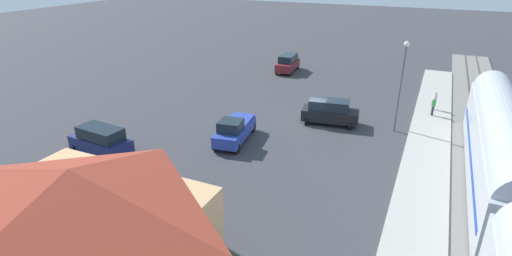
{
  "coord_description": "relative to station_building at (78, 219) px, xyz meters",
  "views": [
    {
      "loc": [
        -9.51,
        32.16,
        13.64
      ],
      "look_at": [
        2.84,
        5.32,
        1.0
      ],
      "focal_mm": 27.92,
      "sensor_mm": 36.0,
      "label": 1
    }
  ],
  "objects": [
    {
      "name": "suv_black",
      "position": [
        -5.69,
        -22.44,
        -1.65
      ],
      "size": [
        5.13,
        2.92,
        2.22
      ],
      "color": "black",
      "rests_on": "ground"
    },
    {
      "name": "light_pole_near_platform",
      "position": [
        -11.2,
        -23.16,
        2.03
      ],
      "size": [
        0.44,
        0.44,
        7.66
      ],
      "color": "#515156",
      "rests_on": "ground"
    },
    {
      "name": "platform",
      "position": [
        -14.0,
        -22.0,
        -2.65
      ],
      "size": [
        3.2,
        46.0,
        0.3
      ],
      "color": "#A8A399",
      "rests_on": "ground"
    },
    {
      "name": "suv_navy",
      "position": [
        8.21,
        -9.38,
        -1.65
      ],
      "size": [
        5.06,
        2.73,
        2.22
      ],
      "color": "navy",
      "rests_on": "ground"
    },
    {
      "name": "ground_plane",
      "position": [
        -4.0,
        -22.0,
        -2.8
      ],
      "size": [
        200.0,
        200.0,
        0.0
      ],
      "primitive_type": "plane",
      "color": "#38383D"
    },
    {
      "name": "pedestrian_waiting_far",
      "position": [
        -13.94,
        -27.67,
        -1.51
      ],
      "size": [
        0.36,
        0.36,
        1.71
      ],
      "color": "#333338",
      "rests_on": "platform"
    },
    {
      "name": "railway_track",
      "position": [
        -18.0,
        -22.0,
        -2.7
      ],
      "size": [
        4.8,
        70.0,
        0.3
      ],
      "color": "slate",
      "rests_on": "ground"
    },
    {
      "name": "station_building",
      "position": [
        0.0,
        0.0,
        0.0
      ],
      "size": [
        11.19,
        8.95,
        5.38
      ],
      "color": "tan",
      "rests_on": "ground"
    },
    {
      "name": "suv_maroon",
      "position": [
        3.93,
        -37.62,
        -1.65
      ],
      "size": [
        2.28,
        5.02,
        2.22
      ],
      "color": "maroon",
      "rests_on": "ground"
    },
    {
      "name": "pickup_blue",
      "position": [
        0.25,
        -15.63,
        -1.77
      ],
      "size": [
        2.74,
        5.63,
        2.14
      ],
      "color": "#283D9E",
      "rests_on": "ground"
    },
    {
      "name": "pedestrian_on_platform",
      "position": [
        -13.98,
        -29.4,
        -1.51
      ],
      "size": [
        0.36,
        0.36,
        1.71
      ],
      "color": "#333338",
      "rests_on": "platform"
    }
  ]
}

